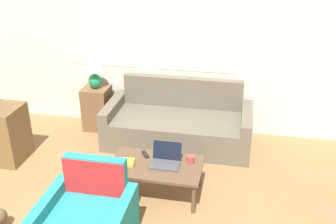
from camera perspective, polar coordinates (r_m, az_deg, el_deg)
wall_back at (r=5.60m, az=-2.06°, el=10.36°), size 6.30×0.06×2.60m
couch at (r=5.47m, az=1.55°, el=-1.87°), size 1.98×0.90×0.83m
side_table at (r=5.90m, az=-10.23°, el=0.57°), size 0.37×0.37×0.64m
table_lamp at (r=5.68m, az=-10.69°, el=6.19°), size 0.29×0.29×0.47m
coffee_table at (r=4.36m, az=-1.78°, el=-8.09°), size 1.01×0.60×0.38m
laptop at (r=4.33m, az=-0.32°, el=-6.91°), size 0.31×0.26×0.22m
cup_navy at (r=4.36m, az=3.30°, el=-6.87°), size 0.09×0.09×0.08m
book_red at (r=4.37m, az=-6.43°, el=-7.28°), size 0.25×0.18×0.04m
tv_remote at (r=4.51m, az=-3.33°, el=-6.14°), size 0.12×0.15×0.02m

